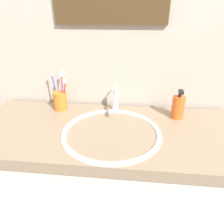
# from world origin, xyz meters

# --- Properties ---
(tiled_wall_back) EXTENTS (2.45, 0.04, 2.40)m
(tiled_wall_back) POSITION_xyz_m (0.00, 0.30, 1.20)
(tiled_wall_back) COLOR beige
(tiled_wall_back) RESTS_ON ground
(vanity_counter) EXTENTS (1.25, 0.52, 0.89)m
(vanity_counter) POSITION_xyz_m (0.00, 0.00, 0.45)
(vanity_counter) COLOR silver
(vanity_counter) RESTS_ON ground
(sink_basin) EXTENTS (0.45, 0.45, 0.12)m
(sink_basin) POSITION_xyz_m (0.04, -0.03, 0.85)
(sink_basin) COLOR white
(sink_basin) RESTS_ON vanity_counter
(faucet) EXTENTS (0.02, 0.17, 0.13)m
(faucet) POSITION_xyz_m (0.04, 0.18, 0.96)
(faucet) COLOR silver
(faucet) RESTS_ON sink_basin
(toothbrush_cup) EXTENTS (0.07, 0.07, 0.10)m
(toothbrush_cup) POSITION_xyz_m (-0.27, 0.18, 0.94)
(toothbrush_cup) COLOR orange
(toothbrush_cup) RESTS_ON vanity_counter
(toothbrush_blue) EXTENTS (0.05, 0.03, 0.20)m
(toothbrush_blue) POSITION_xyz_m (-0.30, 0.21, 1.01)
(toothbrush_blue) COLOR blue
(toothbrush_blue) RESTS_ON toothbrush_cup
(toothbrush_red) EXTENTS (0.04, 0.01, 0.17)m
(toothbrush_red) POSITION_xyz_m (-0.24, 0.18, 0.99)
(toothbrush_red) COLOR red
(toothbrush_red) RESTS_ON toothbrush_cup
(toothbrush_yellow) EXTENTS (0.03, 0.03, 0.20)m
(toothbrush_yellow) POSITION_xyz_m (-0.26, 0.21, 1.01)
(toothbrush_yellow) COLOR yellow
(toothbrush_yellow) RESTS_ON toothbrush_cup
(toothbrush_purple) EXTENTS (0.03, 0.01, 0.21)m
(toothbrush_purple) POSITION_xyz_m (-0.25, 0.18, 1.01)
(toothbrush_purple) COLOR purple
(toothbrush_purple) RESTS_ON toothbrush_cup
(soap_dispenser) EXTENTS (0.06, 0.06, 0.15)m
(soap_dispenser) POSITION_xyz_m (0.35, 0.15, 0.95)
(soap_dispenser) COLOR orange
(soap_dispenser) RESTS_ON vanity_counter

